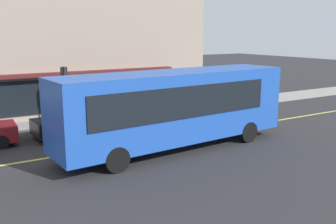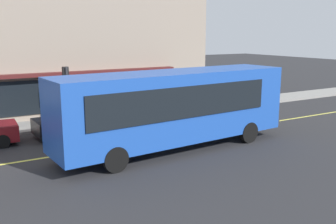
{
  "view_description": "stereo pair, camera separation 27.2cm",
  "coord_description": "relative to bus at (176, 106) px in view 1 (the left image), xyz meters",
  "views": [
    {
      "loc": [
        -7.65,
        -15.67,
        5.13
      ],
      "look_at": [
        1.17,
        -1.08,
        1.6
      ],
      "focal_mm": 40.8,
      "sensor_mm": 36.0,
      "label": 1
    },
    {
      "loc": [
        -7.42,
        -15.81,
        5.13
      ],
      "look_at": [
        1.17,
        -1.08,
        1.6
      ],
      "focal_mm": 40.8,
      "sensor_mm": 36.0,
      "label": 2
    }
  ],
  "objects": [
    {
      "name": "pedestrian_mid_block",
      "position": [
        0.48,
        7.27,
        -0.71
      ],
      "size": [
        0.34,
        0.34,
        1.85
      ],
      "color": "black",
      "rests_on": "sidewalk"
    },
    {
      "name": "traffic_light",
      "position": [
        -3.02,
        6.49,
        0.55
      ],
      "size": [
        0.3,
        0.52,
        3.2
      ],
      "color": "#2D2D33",
      "rests_on": "sidewalk"
    },
    {
      "name": "bus",
      "position": [
        0.0,
        0.0,
        0.0
      ],
      "size": [
        11.28,
        3.28,
        3.5
      ],
      "color": "#1E4CAD",
      "rests_on": "ground"
    },
    {
      "name": "lane_centre_stripe",
      "position": [
        -1.21,
        1.66,
        -1.98
      ],
      "size": [
        36.0,
        0.16,
        0.01
      ],
      "primitive_type": "cube",
      "color": "#D8D14C",
      "rests_on": "ground"
    },
    {
      "name": "ground",
      "position": [
        -1.21,
        1.66,
        -1.99
      ],
      "size": [
        120.0,
        120.0,
        0.0
      ],
      "primitive_type": "plane",
      "color": "#28282B"
    },
    {
      "name": "car_black",
      "position": [
        -3.0,
        4.59,
        -1.24
      ],
      "size": [
        4.38,
        2.01,
        1.52
      ],
      "color": "black",
      "rests_on": "ground"
    },
    {
      "name": "sidewalk",
      "position": [
        -1.21,
        7.25,
        -1.91
      ],
      "size": [
        80.0,
        2.56,
        0.15
      ],
      "primitive_type": "cube",
      "color": "gray",
      "rests_on": "ground"
    },
    {
      "name": "storefront_building",
      "position": [
        -2.37,
        13.88,
        5.4
      ],
      "size": [
        20.19,
        11.32,
        14.79
      ],
      "color": "gray",
      "rests_on": "ground"
    }
  ]
}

